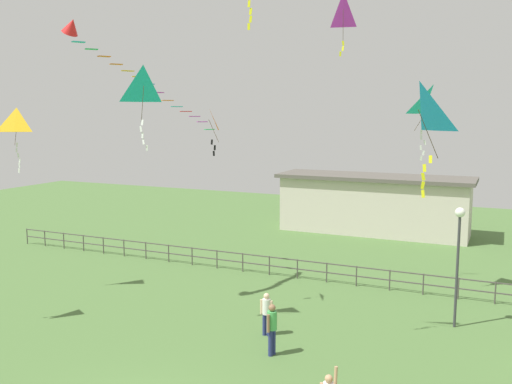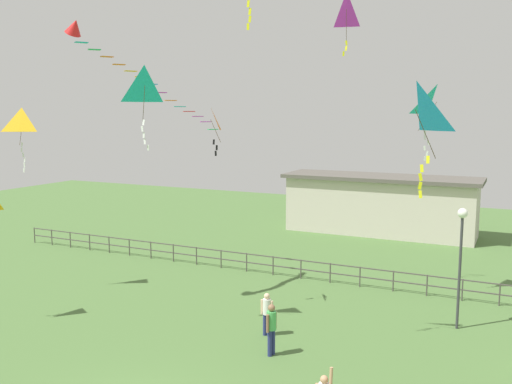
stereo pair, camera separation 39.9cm
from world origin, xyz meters
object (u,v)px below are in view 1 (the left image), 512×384
(lamppost, at_px, (459,241))
(streamer_kite, at_px, (88,39))
(person_0, at_px, (272,326))
(kite_2, at_px, (209,121))
(kite_4, at_px, (144,88))
(kite_5, at_px, (343,11))
(kite_3, at_px, (419,113))
(kite_7, at_px, (433,104))
(kite_1, at_px, (17,123))
(person_2, at_px, (266,311))

(lamppost, xyz_separation_m, streamer_kite, (-13.18, -4.15, 7.38))
(person_0, xyz_separation_m, kite_2, (-3.84, 2.82, 6.59))
(kite_4, distance_m, kite_5, 9.37)
(kite_3, distance_m, kite_7, 9.81)
(kite_1, distance_m, kite_2, 8.72)
(person_2, distance_m, streamer_kite, 12.08)
(kite_5, height_order, kite_7, kite_5)
(kite_5, xyz_separation_m, kite_7, (3.60, 0.94, -3.82))
(person_0, height_order, kite_7, kite_7)
(kite_1, bearing_deg, kite_2, 8.70)
(lamppost, distance_m, kite_7, 6.01)
(kite_5, bearing_deg, streamer_kite, -142.58)
(kite_3, distance_m, kite_4, 9.47)
(person_0, height_order, streamer_kite, streamer_kite)
(kite_4, bearing_deg, streamer_kite, 161.37)
(kite_1, bearing_deg, kite_5, 23.96)
(person_0, xyz_separation_m, streamer_kite, (-7.93, 0.92, 9.66))
(person_2, distance_m, kite_7, 10.92)
(kite_1, height_order, kite_4, kite_4)
(kite_1, relative_size, streamer_kite, 0.43)
(kite_2, distance_m, kite_7, 9.25)
(person_2, bearing_deg, kite_7, 55.36)
(kite_1, distance_m, kite_3, 17.39)
(streamer_kite, bearing_deg, person_0, -6.60)
(person_2, xyz_separation_m, kite_1, (-11.64, 0.07, 6.59))
(person_0, relative_size, kite_5, 0.67)
(lamppost, bearing_deg, streamer_kite, -162.50)
(lamppost, height_order, kite_7, kite_7)
(person_2, bearing_deg, person_0, -60.30)
(person_2, relative_size, kite_5, 0.61)
(person_2, xyz_separation_m, kite_7, (4.57, 6.62, 7.38))
(kite_3, bearing_deg, streamer_kite, 168.16)
(person_2, distance_m, kite_1, 13.38)
(kite_4, xyz_separation_m, kite_7, (8.44, 8.23, -0.46))
(person_2, height_order, kite_1, kite_1)
(kite_1, height_order, streamer_kite, streamer_kite)
(lamppost, height_order, kite_4, kite_4)
(kite_7, bearing_deg, kite_3, -84.93)
(kite_2, bearing_deg, person_2, -24.66)
(person_2, distance_m, kite_2, 7.47)
(kite_2, xyz_separation_m, kite_5, (4.00, 4.29, 4.50))
(person_2, relative_size, kite_3, 0.55)
(kite_4, relative_size, kite_5, 1.10)
(streamer_kite, bearing_deg, kite_7, 31.40)
(kite_1, bearing_deg, kite_7, 22.00)
(streamer_kite, bearing_deg, person_2, 4.12)
(kite_7, bearing_deg, kite_2, -145.44)
(person_2, bearing_deg, kite_2, 155.34)
(person_0, xyz_separation_m, kite_7, (3.76, 8.05, 7.28))
(lamppost, xyz_separation_m, kite_5, (-5.09, 2.03, 8.82))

